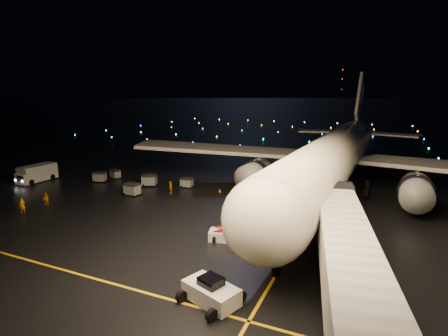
{
  "coord_description": "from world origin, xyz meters",
  "views": [
    {
      "loc": [
        18.81,
        -29.23,
        14.76
      ],
      "look_at": [
        0.39,
        12.0,
        5.0
      ],
      "focal_mm": 28.0,
      "sensor_mm": 36.0,
      "label": 1
    }
  ],
  "objects_px": {
    "baggage_cart_3": "(100,177)",
    "baggage_cart_4": "(115,174)",
    "pushback_tug": "(211,290)",
    "belt_loader": "(231,226)",
    "crew_b": "(46,199)",
    "crew_a": "(22,205)",
    "baggage_cart_1": "(149,180)",
    "baggage_cart_0": "(187,183)",
    "crew_c": "(171,187)",
    "baggage_cart_2": "(132,189)",
    "service_truck": "(38,173)",
    "airliner": "(339,129)"
  },
  "relations": [
    {
      "from": "baggage_cart_3",
      "to": "baggage_cart_4",
      "type": "xyz_separation_m",
      "value": [
        0.61,
        3.11,
        -0.07
      ]
    },
    {
      "from": "pushback_tug",
      "to": "belt_loader",
      "type": "xyz_separation_m",
      "value": [
        -2.88,
        10.5,
        0.61
      ]
    },
    {
      "from": "belt_loader",
      "to": "crew_b",
      "type": "distance_m",
      "value": 27.02
    },
    {
      "from": "pushback_tug",
      "to": "crew_a",
      "type": "distance_m",
      "value": 31.18
    },
    {
      "from": "pushback_tug",
      "to": "baggage_cart_1",
      "type": "relative_size",
      "value": 1.85
    },
    {
      "from": "belt_loader",
      "to": "baggage_cart_0",
      "type": "bearing_deg",
      "value": 116.88
    },
    {
      "from": "baggage_cart_0",
      "to": "crew_c",
      "type": "bearing_deg",
      "value": -102.24
    },
    {
      "from": "crew_a",
      "to": "baggage_cart_1",
      "type": "height_order",
      "value": "baggage_cart_1"
    },
    {
      "from": "baggage_cart_0",
      "to": "baggage_cart_3",
      "type": "bearing_deg",
      "value": -175.6
    },
    {
      "from": "baggage_cart_0",
      "to": "baggage_cart_2",
      "type": "distance_m",
      "value": 8.71
    },
    {
      "from": "service_truck",
      "to": "baggage_cart_2",
      "type": "relative_size",
      "value": 3.66
    },
    {
      "from": "belt_loader",
      "to": "baggage_cart_4",
      "type": "height_order",
      "value": "belt_loader"
    },
    {
      "from": "crew_a",
      "to": "crew_b",
      "type": "height_order",
      "value": "crew_a"
    },
    {
      "from": "belt_loader",
      "to": "crew_a",
      "type": "height_order",
      "value": "belt_loader"
    },
    {
      "from": "airliner",
      "to": "baggage_cart_1",
      "type": "xyz_separation_m",
      "value": [
        -27.73,
        -9.68,
        -8.53
      ]
    },
    {
      "from": "crew_c",
      "to": "baggage_cart_4",
      "type": "distance_m",
      "value": 14.82
    },
    {
      "from": "crew_c",
      "to": "baggage_cart_2",
      "type": "bearing_deg",
      "value": -108.06
    },
    {
      "from": "baggage_cart_1",
      "to": "baggage_cart_4",
      "type": "distance_m",
      "value": 8.84
    },
    {
      "from": "crew_c",
      "to": "baggage_cart_3",
      "type": "relative_size",
      "value": 0.97
    },
    {
      "from": "airliner",
      "to": "pushback_tug",
      "type": "bearing_deg",
      "value": -95.03
    },
    {
      "from": "belt_loader",
      "to": "crew_c",
      "type": "relative_size",
      "value": 3.42
    },
    {
      "from": "crew_c",
      "to": "baggage_cart_0",
      "type": "bearing_deg",
      "value": 123.85
    },
    {
      "from": "baggage_cart_1",
      "to": "baggage_cart_4",
      "type": "xyz_separation_m",
      "value": [
        -8.64,
        1.86,
        -0.18
      ]
    },
    {
      "from": "pushback_tug",
      "to": "crew_c",
      "type": "relative_size",
      "value": 2.15
    },
    {
      "from": "pushback_tug",
      "to": "baggage_cart_3",
      "type": "bearing_deg",
      "value": 163.8
    },
    {
      "from": "baggage_cart_0",
      "to": "baggage_cart_1",
      "type": "distance_m",
      "value": 6.2
    },
    {
      "from": "service_truck",
      "to": "baggage_cart_1",
      "type": "bearing_deg",
      "value": 15.43
    },
    {
      "from": "baggage_cart_0",
      "to": "crew_b",
      "type": "bearing_deg",
      "value": -135.33
    },
    {
      "from": "crew_b",
      "to": "crew_c",
      "type": "relative_size",
      "value": 0.91
    },
    {
      "from": "baggage_cart_4",
      "to": "service_truck",
      "type": "bearing_deg",
      "value": -125.91
    },
    {
      "from": "baggage_cart_2",
      "to": "baggage_cart_4",
      "type": "height_order",
      "value": "baggage_cart_2"
    },
    {
      "from": "pushback_tug",
      "to": "baggage_cart_0",
      "type": "height_order",
      "value": "pushback_tug"
    },
    {
      "from": "belt_loader",
      "to": "baggage_cart_4",
      "type": "bearing_deg",
      "value": 135.65
    },
    {
      "from": "airliner",
      "to": "crew_a",
      "type": "height_order",
      "value": "airliner"
    },
    {
      "from": "baggage_cart_3",
      "to": "crew_c",
      "type": "bearing_deg",
      "value": -25.51
    },
    {
      "from": "crew_c",
      "to": "baggage_cart_3",
      "type": "xyz_separation_m",
      "value": [
        -14.81,
        1.13,
        -0.12
      ]
    },
    {
      "from": "belt_loader",
      "to": "baggage_cart_1",
      "type": "xyz_separation_m",
      "value": [
        -20.4,
        14.3,
        -0.64
      ]
    },
    {
      "from": "crew_c",
      "to": "baggage_cart_4",
      "type": "bearing_deg",
      "value": -157.0
    },
    {
      "from": "crew_a",
      "to": "baggage_cart_2",
      "type": "height_order",
      "value": "crew_a"
    },
    {
      "from": "crew_b",
      "to": "baggage_cart_0",
      "type": "distance_m",
      "value": 20.02
    },
    {
      "from": "crew_a",
      "to": "baggage_cart_1",
      "type": "relative_size",
      "value": 0.82
    },
    {
      "from": "baggage_cart_2",
      "to": "baggage_cart_3",
      "type": "xyz_separation_m",
      "value": [
        -10.08,
        4.12,
        -0.06
      ]
    },
    {
      "from": "baggage_cart_1",
      "to": "pushback_tug",
      "type": "bearing_deg",
      "value": -68.66
    },
    {
      "from": "pushback_tug",
      "to": "baggage_cart_0",
      "type": "distance_m",
      "value": 31.62
    },
    {
      "from": "crew_a",
      "to": "pushback_tug",
      "type": "bearing_deg",
      "value": -46.76
    },
    {
      "from": "baggage_cart_0",
      "to": "baggage_cart_3",
      "type": "distance_m",
      "value": 15.49
    },
    {
      "from": "belt_loader",
      "to": "baggage_cart_4",
      "type": "relative_size",
      "value": 3.66
    },
    {
      "from": "airliner",
      "to": "baggage_cart_0",
      "type": "bearing_deg",
      "value": -157.44
    },
    {
      "from": "baggage_cart_3",
      "to": "crew_b",
      "type": "bearing_deg",
      "value": -99.35
    },
    {
      "from": "crew_b",
      "to": "baggage_cart_1",
      "type": "relative_size",
      "value": 0.78
    }
  ]
}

